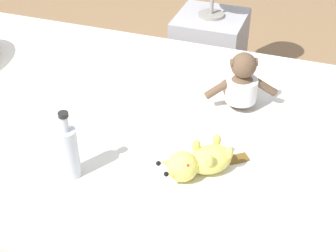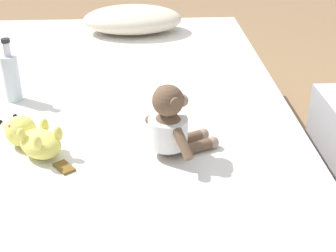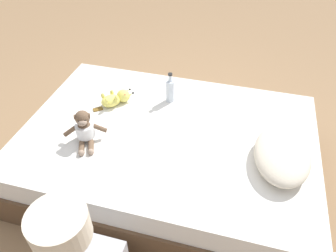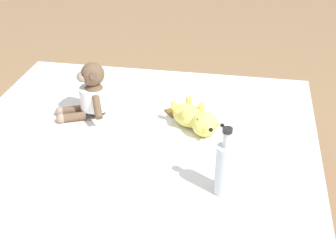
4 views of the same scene
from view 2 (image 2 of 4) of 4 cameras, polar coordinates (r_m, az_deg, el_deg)
name	(u,v)px [view 2 (image 2 of 4)]	position (r m, az deg, el deg)	size (l,w,h in m)	color
ground_plane	(114,178)	(2.20, -6.40, -6.11)	(16.00, 16.00, 0.00)	#93704C
bed	(111,137)	(2.08, -6.71, -1.25)	(1.42, 2.07, 0.43)	brown
pillow	(133,19)	(2.66, -4.17, 12.35)	(0.53, 0.35, 0.14)	beige
plush_monkey	(171,126)	(1.49, 0.37, -0.03)	(0.25, 0.27, 0.24)	brown
plush_yellow_creature	(32,138)	(1.58, -15.64, -1.33)	(0.27, 0.27, 0.10)	#EAE066
glass_bottle	(11,76)	(1.93, -17.87, 5.54)	(0.06, 0.06, 0.24)	silver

